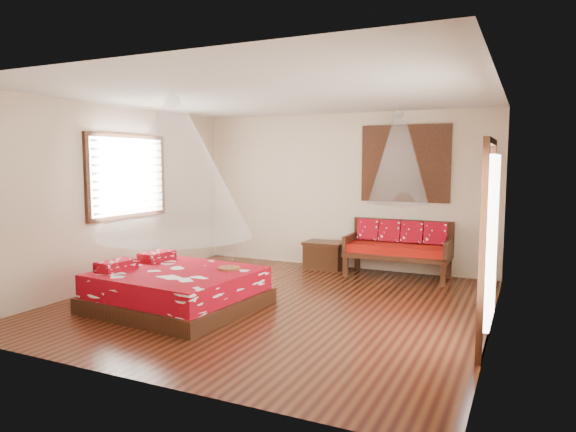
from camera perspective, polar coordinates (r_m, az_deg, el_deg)
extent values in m
cube|color=black|center=(7.12, -1.51, -9.76)|extent=(5.50, 5.50, 0.02)
cube|color=silver|center=(6.91, -1.57, 13.36)|extent=(5.50, 5.50, 0.02)
cube|color=beige|center=(8.48, -18.43, 2.15)|extent=(0.02, 5.50, 2.80)
cube|color=beige|center=(6.15, 22.08, 0.67)|extent=(0.02, 5.50, 2.80)
cube|color=beige|center=(9.42, 6.07, 2.77)|extent=(5.50, 0.02, 2.80)
cube|color=beige|center=(4.60, -17.25, -0.82)|extent=(5.50, 0.02, 2.80)
cube|color=black|center=(7.05, -12.16, -9.14)|extent=(2.12, 1.95, 0.20)
cube|color=maroon|center=(6.99, -12.20, -7.16)|extent=(2.01, 1.84, 0.30)
cube|color=maroon|center=(7.19, -18.55, -5.21)|extent=(0.32, 0.54, 0.13)
cube|color=maroon|center=(7.70, -14.35, -4.36)|extent=(0.32, 0.54, 0.13)
cube|color=black|center=(8.72, 6.42, -5.37)|extent=(0.08, 0.08, 0.42)
cube|color=black|center=(8.36, 16.88, -6.10)|extent=(0.08, 0.08, 0.42)
cube|color=black|center=(9.32, 7.71, -4.65)|extent=(0.08, 0.08, 0.42)
cube|color=black|center=(8.98, 17.49, -5.29)|extent=(0.08, 0.08, 0.42)
cube|color=black|center=(8.78, 12.06, -4.27)|extent=(1.71, 0.76, 0.08)
cube|color=maroon|center=(8.76, 12.08, -3.56)|extent=(1.65, 0.70, 0.14)
cube|color=black|center=(9.06, 12.60, -2.10)|extent=(1.71, 0.06, 0.55)
cube|color=black|center=(8.97, 6.99, -2.92)|extent=(0.06, 0.76, 0.30)
cube|color=black|center=(8.61, 17.39, -3.53)|extent=(0.06, 0.76, 0.30)
cube|color=maroon|center=(9.08, 8.92, -1.56)|extent=(0.36, 0.19, 0.38)
cube|color=maroon|center=(8.98, 11.25, -1.69)|extent=(0.36, 0.19, 0.38)
cube|color=maroon|center=(8.90, 13.63, -1.81)|extent=(0.36, 0.19, 0.38)
cube|color=maroon|center=(8.83, 16.05, -1.94)|extent=(0.36, 0.19, 0.38)
cube|color=black|center=(9.34, 4.12, -4.51)|extent=(0.68, 0.48, 0.45)
cube|color=black|center=(9.30, 4.14, -3.01)|extent=(0.72, 0.52, 0.05)
cube|color=black|center=(9.05, 12.89, 5.70)|extent=(1.52, 0.06, 1.32)
cube|color=black|center=(9.04, 12.87, 5.70)|extent=(1.35, 0.04, 1.10)
cube|color=black|center=(8.59, -17.38, 4.23)|extent=(0.08, 1.74, 1.34)
cube|color=white|center=(8.56, -17.18, 4.23)|extent=(0.04, 1.54, 1.10)
cube|color=black|center=(5.60, 21.17, -3.39)|extent=(0.08, 1.02, 2.16)
cube|color=white|center=(5.59, 21.00, -2.37)|extent=(0.03, 0.82, 1.70)
cylinder|color=brown|center=(6.93, -6.54, -5.78)|extent=(0.30, 0.30, 0.03)
cone|color=white|center=(6.81, -12.48, 5.23)|extent=(2.01, 2.01, 1.80)
cone|color=white|center=(8.59, 12.22, 6.37)|extent=(0.98, 0.98, 1.50)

